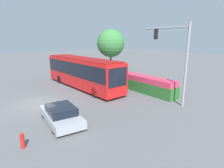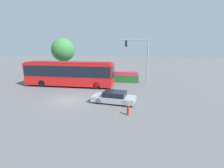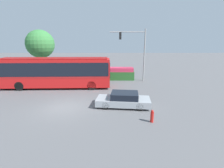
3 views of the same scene
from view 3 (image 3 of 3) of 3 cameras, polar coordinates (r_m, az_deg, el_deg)
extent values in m
plane|color=#5B5B5E|center=(14.13, -15.89, -7.70)|extent=(140.00, 140.00, 0.00)
cube|color=red|center=(20.02, -19.07, 3.82)|extent=(12.57, 3.05, 3.08)
cube|color=black|center=(19.95, -19.18, 5.22)|extent=(12.33, 3.08, 1.48)
cube|color=#B21E1E|center=(20.09, -18.98, 2.79)|extent=(12.45, 3.07, 0.14)
cube|color=black|center=(19.06, -0.81, 5.24)|extent=(0.15, 2.17, 1.72)
cube|color=maroon|center=(19.82, -19.44, 8.35)|extent=(12.07, 2.82, 0.10)
cylinder|color=black|center=(20.56, -6.48, 1.11)|extent=(1.01, 0.34, 1.00)
cylinder|color=black|center=(18.38, -7.03, -0.50)|extent=(1.01, 0.34, 1.00)
cylinder|color=black|center=(22.61, -26.76, 0.85)|extent=(1.01, 0.34, 1.00)
cylinder|color=black|center=(20.65, -29.32, -0.61)|extent=(1.01, 0.34, 1.00)
cube|color=#9EA3A8|center=(13.69, 3.88, -5.95)|extent=(4.51, 2.27, 0.52)
cube|color=black|center=(13.52, 4.38, -3.95)|extent=(2.32, 1.84, 0.49)
cylinder|color=black|center=(13.08, -2.23, -7.50)|extent=(0.63, 0.28, 0.61)
cylinder|color=black|center=(14.61, -1.33, -5.12)|extent=(0.63, 0.28, 0.61)
cylinder|color=black|center=(12.99, 9.55, -7.85)|extent=(0.63, 0.28, 0.61)
cylinder|color=black|center=(14.53, 9.17, -5.41)|extent=(0.63, 0.28, 0.61)
cylinder|color=gray|center=(22.60, 11.10, 9.59)|extent=(0.18, 0.18, 6.82)
cylinder|color=gray|center=(22.26, 5.42, 17.51)|extent=(4.57, 0.12, 0.12)
cube|color=black|center=(22.18, 2.88, 16.27)|extent=(0.30, 0.22, 0.90)
cylinder|color=red|center=(22.32, 2.88, 17.03)|extent=(0.18, 0.02, 0.18)
cylinder|color=yellow|center=(22.30, 2.87, 16.26)|extent=(0.18, 0.02, 0.18)
cylinder|color=green|center=(22.29, 2.86, 15.49)|extent=(0.18, 0.02, 0.18)
cube|color=#286028|center=(23.46, -5.61, 2.97)|extent=(10.72, 1.46, 1.15)
cube|color=#CC3351|center=(23.31, -5.66, 5.02)|extent=(10.50, 1.39, 0.55)
cylinder|color=brown|center=(28.98, -22.93, 6.22)|extent=(0.30, 0.30, 3.30)
sphere|color=#387F3D|center=(28.77, -23.57, 12.55)|extent=(4.33, 4.33, 4.33)
cylinder|color=red|center=(11.41, 13.65, -11.07)|extent=(0.22, 0.22, 0.70)
sphere|color=red|center=(11.24, 13.78, -9.13)|extent=(0.18, 0.18, 0.18)
camera|label=1|loc=(14.79, 56.66, 9.30)|focal=29.62mm
camera|label=2|loc=(4.87, 129.14, -2.64)|focal=26.67mm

